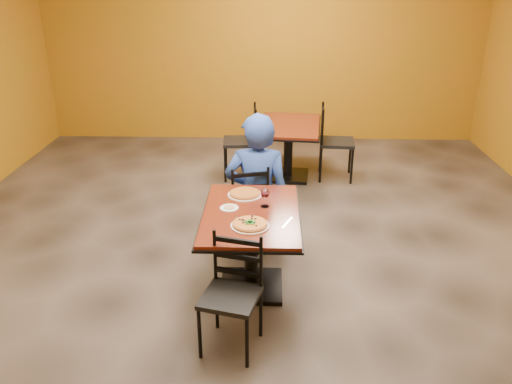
{
  "coord_description": "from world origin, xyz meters",
  "views": [
    {
      "loc": [
        0.17,
        -4.38,
        2.61
      ],
      "look_at": [
        0.04,
        -0.3,
        0.85
      ],
      "focal_mm": 35.91,
      "sensor_mm": 36.0,
      "label": 1
    }
  ],
  "objects_px": {
    "chair_main_near": "(230,298)",
    "side_plate": "(229,208)",
    "table_second": "(288,138)",
    "table_main": "(251,233)",
    "wine_glass": "(265,197)",
    "chair_second_left": "(240,142)",
    "chair_second_right": "(337,143)",
    "pizza_far": "(245,193)",
    "chair_main_far": "(247,202)",
    "plate_main": "(250,226)",
    "pizza_main": "(250,224)",
    "plate_far": "(245,195)",
    "diner": "(257,180)"
  },
  "relations": [
    {
      "from": "diner",
      "to": "chair_main_near",
      "type": "bearing_deg",
      "value": 87.68
    },
    {
      "from": "table_second",
      "to": "plate_main",
      "type": "xyz_separation_m",
      "value": [
        -0.39,
        -2.97,
        0.2
      ]
    },
    {
      "from": "pizza_far",
      "to": "side_plate",
      "type": "relative_size",
      "value": 1.75
    },
    {
      "from": "table_second",
      "to": "pizza_main",
      "type": "height_order",
      "value": "pizza_main"
    },
    {
      "from": "chair_second_right",
      "to": "pizza_main",
      "type": "distance_m",
      "value": 3.15
    },
    {
      "from": "chair_main_near",
      "to": "wine_glass",
      "type": "height_order",
      "value": "wine_glass"
    },
    {
      "from": "pizza_far",
      "to": "wine_glass",
      "type": "distance_m",
      "value": 0.31
    },
    {
      "from": "chair_second_left",
      "to": "diner",
      "type": "distance_m",
      "value": 1.85
    },
    {
      "from": "chair_second_right",
      "to": "diner",
      "type": "distance_m",
      "value": 2.09
    },
    {
      "from": "table_second",
      "to": "side_plate",
      "type": "relative_size",
      "value": 8.15
    },
    {
      "from": "pizza_main",
      "to": "plate_main",
      "type": "bearing_deg",
      "value": 0.0
    },
    {
      "from": "chair_second_left",
      "to": "chair_second_right",
      "type": "height_order",
      "value": "chair_second_right"
    },
    {
      "from": "chair_main_near",
      "to": "side_plate",
      "type": "xyz_separation_m",
      "value": [
        -0.07,
        0.85,
        0.32
      ]
    },
    {
      "from": "chair_main_near",
      "to": "wine_glass",
      "type": "distance_m",
      "value": 1.02
    },
    {
      "from": "table_second",
      "to": "diner",
      "type": "xyz_separation_m",
      "value": [
        -0.36,
        -1.82,
        0.13
      ]
    },
    {
      "from": "table_main",
      "to": "chair_second_right",
      "type": "xyz_separation_m",
      "value": [
        1.04,
        2.71,
        -0.06
      ]
    },
    {
      "from": "table_second",
      "to": "pizza_main",
      "type": "xyz_separation_m",
      "value": [
        -0.39,
        -2.97,
        0.21
      ]
    },
    {
      "from": "chair_second_left",
      "to": "wine_glass",
      "type": "distance_m",
      "value": 2.64
    },
    {
      "from": "plate_far",
      "to": "table_main",
      "type": "bearing_deg",
      "value": -78.58
    },
    {
      "from": "plate_main",
      "to": "table_second",
      "type": "bearing_deg",
      "value": 82.55
    },
    {
      "from": "chair_second_left",
      "to": "plate_far",
      "type": "bearing_deg",
      "value": 1.01
    },
    {
      "from": "chair_second_right",
      "to": "table_second",
      "type": "bearing_deg",
      "value": 94.43
    },
    {
      "from": "table_main",
      "to": "chair_second_left",
      "type": "relative_size",
      "value": 1.24
    },
    {
      "from": "chair_main_near",
      "to": "plate_far",
      "type": "distance_m",
      "value": 1.19
    },
    {
      "from": "table_main",
      "to": "chair_second_left",
      "type": "bearing_deg",
      "value": 95.46
    },
    {
      "from": "plate_main",
      "to": "side_plate",
      "type": "height_order",
      "value": "same"
    },
    {
      "from": "chair_main_near",
      "to": "side_plate",
      "type": "distance_m",
      "value": 0.91
    },
    {
      "from": "chair_second_left",
      "to": "pizza_far",
      "type": "distance_m",
      "value": 2.38
    },
    {
      "from": "diner",
      "to": "wine_glass",
      "type": "height_order",
      "value": "diner"
    },
    {
      "from": "pizza_main",
      "to": "plate_far",
      "type": "bearing_deg",
      "value": 96.93
    },
    {
      "from": "chair_second_right",
      "to": "side_plate",
      "type": "xyz_separation_m",
      "value": [
        -1.23,
        -2.64,
        0.25
      ]
    },
    {
      "from": "plate_main",
      "to": "pizza_far",
      "type": "distance_m",
      "value": 0.61
    },
    {
      "from": "diner",
      "to": "side_plate",
      "type": "xyz_separation_m",
      "value": [
        -0.22,
        -0.82,
        0.07
      ]
    },
    {
      "from": "plate_far",
      "to": "chair_main_far",
      "type": "bearing_deg",
      "value": 91.1
    },
    {
      "from": "table_main",
      "to": "pizza_main",
      "type": "distance_m",
      "value": 0.33
    },
    {
      "from": "chair_main_near",
      "to": "chair_main_far",
      "type": "xyz_separation_m",
      "value": [
        0.04,
        1.69,
        -0.0
      ]
    },
    {
      "from": "chair_main_near",
      "to": "plate_main",
      "type": "xyz_separation_m",
      "value": [
        0.12,
        0.53,
        0.32
      ]
    },
    {
      "from": "diner",
      "to": "pizza_far",
      "type": "bearing_deg",
      "value": 82.22
    },
    {
      "from": "diner",
      "to": "plate_main",
      "type": "bearing_deg",
      "value": 91.4
    },
    {
      "from": "table_second",
      "to": "chair_second_left",
      "type": "bearing_deg",
      "value": 180.0
    },
    {
      "from": "table_main",
      "to": "wine_glass",
      "type": "xyz_separation_m",
      "value": [
        0.11,
        0.12,
        0.28
      ]
    },
    {
      "from": "pizza_far",
      "to": "chair_main_far",
      "type": "bearing_deg",
      "value": 91.1
    },
    {
      "from": "table_second",
      "to": "plate_far",
      "type": "xyz_separation_m",
      "value": [
        -0.46,
        -2.36,
        0.2
      ]
    },
    {
      "from": "side_plate",
      "to": "chair_main_near",
      "type": "bearing_deg",
      "value": -85.28
    },
    {
      "from": "chair_second_right",
      "to": "diner",
      "type": "relative_size",
      "value": 0.73
    },
    {
      "from": "pizza_main",
      "to": "plate_far",
      "type": "height_order",
      "value": "pizza_main"
    },
    {
      "from": "plate_main",
      "to": "pizza_main",
      "type": "height_order",
      "value": "pizza_main"
    },
    {
      "from": "chair_second_right",
      "to": "side_plate",
      "type": "height_order",
      "value": "chair_second_right"
    },
    {
      "from": "wine_glass",
      "to": "plate_main",
      "type": "bearing_deg",
      "value": -106.69
    },
    {
      "from": "table_main",
      "to": "chair_main_near",
      "type": "xyz_separation_m",
      "value": [
        -0.12,
        -0.79,
        -0.12
      ]
    }
  ]
}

